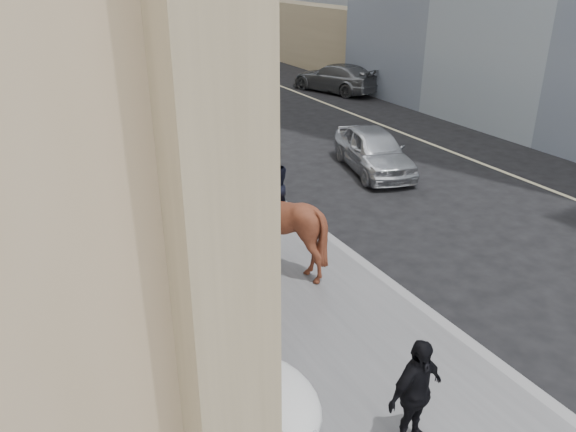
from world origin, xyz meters
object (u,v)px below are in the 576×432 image
object	(u,v)px
pedestrian	(416,394)
car_grey	(336,78)
mounted_horse_right	(275,218)
mounted_horse_left	(252,279)
car_silver	(374,150)

from	to	relation	value
pedestrian	car_grey	distance (m)	24.84
mounted_horse_right	car_grey	size ratio (longest dim) A/B	0.53
car_grey	mounted_horse_right	bearing A→B (deg)	36.43
mounted_horse_left	pedestrian	bearing A→B (deg)	122.90
mounted_horse_left	car_grey	world-z (taller)	mounted_horse_left
mounted_horse_left	pedestrian	world-z (taller)	mounted_horse_left
mounted_horse_left	car_grey	distance (m)	22.25
mounted_horse_right	pedestrian	distance (m)	5.47
mounted_horse_left	car_grey	bearing A→B (deg)	-105.97
car_silver	car_grey	distance (m)	12.93
pedestrian	mounted_horse_right	bearing A→B (deg)	74.43
car_grey	car_silver	bearing A→B (deg)	45.83
mounted_horse_right	car_silver	xyz separation A→B (m)	(5.94, 4.60, -0.60)
mounted_horse_right	car_silver	world-z (taller)	mounted_horse_right
mounted_horse_left	car_grey	size ratio (longest dim) A/B	0.50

